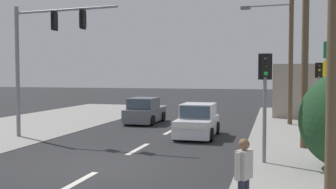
% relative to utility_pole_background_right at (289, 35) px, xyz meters
% --- Properties ---
extents(ground_plane, '(140.00, 140.00, 0.00)m').
position_rel_utility_pole_background_right_xyz_m(ground_plane, '(-5.86, -12.38, -5.16)').
color(ground_plane, '#28282B').
extents(lane_dash_near, '(0.20, 2.40, 0.01)m').
position_rel_utility_pole_background_right_xyz_m(lane_dash_near, '(-5.86, -14.38, -5.15)').
color(lane_dash_near, silver).
rests_on(lane_dash_near, ground).
extents(lane_dash_mid, '(0.20, 2.40, 0.01)m').
position_rel_utility_pole_background_right_xyz_m(lane_dash_mid, '(-5.86, -9.38, -5.15)').
color(lane_dash_mid, silver).
rests_on(lane_dash_mid, ground).
extents(lane_dash_far, '(0.20, 2.40, 0.01)m').
position_rel_utility_pole_background_right_xyz_m(lane_dash_far, '(-5.86, -4.38, -5.15)').
color(lane_dash_far, silver).
rests_on(lane_dash_far, ground).
extents(utility_pole_background_right, '(3.78, 0.46, 9.59)m').
position_rel_utility_pole_background_right_xyz_m(utility_pole_background_right, '(0.00, 0.00, 0.00)').
color(utility_pole_background_right, brown).
rests_on(utility_pole_background_right, ground).
extents(traffic_signal_mast, '(5.27, 0.65, 6.00)m').
position_rel_utility_pole_background_right_xyz_m(traffic_signal_mast, '(-10.96, -8.07, -1.01)').
color(traffic_signal_mast, slate).
rests_on(traffic_signal_mast, ground).
extents(pedestal_signal_right_kerb, '(0.44, 0.31, 3.56)m').
position_rel_utility_pole_background_right_xyz_m(pedestal_signal_right_kerb, '(-1.08, -10.67, -2.74)').
color(pedestal_signal_right_kerb, slate).
rests_on(pedestal_signal_right_kerb, ground).
extents(pedestal_signal_far_median, '(0.44, 0.29, 3.56)m').
position_rel_utility_pole_background_right_xyz_m(pedestal_signal_far_median, '(1.64, -0.38, -2.74)').
color(pedestal_signal_far_median, slate).
rests_on(pedestal_signal_far_median, ground).
extents(hatchback_receding_far, '(1.79, 3.65, 1.53)m').
position_rel_utility_pole_background_right_xyz_m(hatchback_receding_far, '(-8.20, -1.53, -4.46)').
color(hatchback_receding_far, slate).
rests_on(hatchback_receding_far, ground).
extents(hatchback_kerbside_parked, '(1.83, 3.67, 1.53)m').
position_rel_utility_pole_background_right_xyz_m(hatchback_kerbside_parked, '(-4.20, -5.78, -4.46)').
color(hatchback_kerbside_parked, silver).
rests_on(hatchback_kerbside_parked, ground).
extents(pedestrian_at_kerb, '(0.34, 0.52, 1.63)m').
position_rel_utility_pole_background_right_xyz_m(pedestrian_at_kerb, '(-1.36, -15.96, -4.23)').
color(pedestrian_at_kerb, '#232838').
rests_on(pedestrian_at_kerb, ground).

